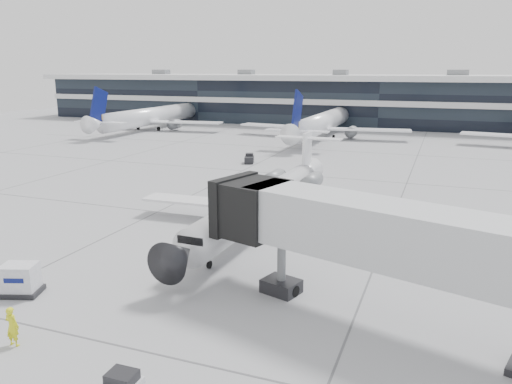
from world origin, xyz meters
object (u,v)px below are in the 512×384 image
at_px(regional_jet, 265,201).
at_px(cargo_uld, 20,280).
at_px(jet_bridge, 411,241).
at_px(ramp_worker, 12,326).

height_order(regional_jet, cargo_uld, regional_jet).
bearing_deg(jet_bridge, ramp_worker, -138.62).
distance_m(jet_bridge, ramp_worker, 18.85).
height_order(ramp_worker, cargo_uld, ramp_worker).
relative_size(regional_jet, ramp_worker, 14.33).
bearing_deg(cargo_uld, regional_jet, 43.54).
bearing_deg(jet_bridge, cargo_uld, -153.93).
bearing_deg(ramp_worker, jet_bridge, -155.98).
distance_m(regional_jet, jet_bridge, 18.23).
height_order(jet_bridge, ramp_worker, jet_bridge).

